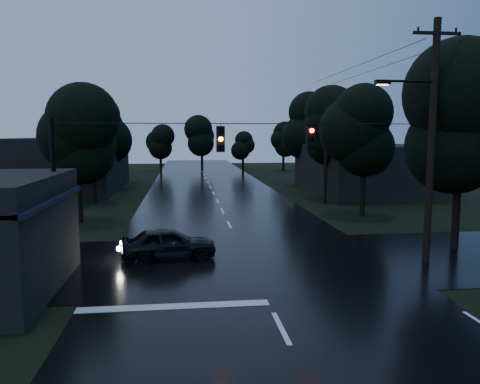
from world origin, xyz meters
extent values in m
cube|color=black|center=(0.00, 30.00, 0.00)|extent=(12.00, 120.00, 0.02)
cube|color=black|center=(0.00, 12.00, 0.00)|extent=(60.00, 9.00, 0.02)
cube|color=black|center=(-7.00, 9.00, 3.20)|extent=(0.30, 7.00, 0.15)
cylinder|color=black|center=(-7.20, 6.00, 1.50)|extent=(0.10, 0.10, 3.00)
cylinder|color=black|center=(-7.20, 12.00, 1.50)|extent=(0.10, 0.10, 3.00)
cube|color=#FFCF66|center=(-7.05, 7.50, 2.50)|extent=(0.06, 1.60, 0.50)
cube|color=#FFCF66|center=(-7.05, 10.20, 2.50)|extent=(0.06, 1.20, 0.50)
cube|color=black|center=(14.00, 34.00, 2.20)|extent=(10.00, 14.00, 4.40)
cube|color=black|center=(-14.00, 40.00, 2.50)|extent=(10.00, 16.00, 5.00)
cylinder|color=black|center=(7.50, 11.00, 5.00)|extent=(0.30, 0.30, 10.00)
cube|color=black|center=(7.50, 11.00, 9.40)|extent=(2.00, 0.12, 0.12)
cylinder|color=black|center=(6.40, 11.00, 7.50)|extent=(2.20, 0.10, 0.10)
cube|color=black|center=(5.30, 11.00, 7.45)|extent=(0.60, 0.25, 0.18)
cube|color=#FFB266|center=(5.30, 11.00, 7.35)|extent=(0.45, 0.18, 0.03)
cylinder|color=black|center=(8.30, 28.00, 3.75)|extent=(0.30, 0.30, 7.50)
cube|color=black|center=(8.30, 28.00, 6.90)|extent=(2.00, 0.12, 0.12)
cylinder|color=black|center=(-7.50, 11.00, 3.00)|extent=(0.18, 0.18, 6.00)
cylinder|color=black|center=(0.00, 11.00, 5.80)|extent=(15.00, 0.03, 0.03)
cube|color=black|center=(-1.20, 11.00, 5.20)|extent=(0.32, 0.25, 1.00)
sphere|color=orange|center=(-1.20, 10.85, 5.20)|extent=(0.18, 0.18, 0.18)
cube|color=black|center=(2.40, 11.00, 5.20)|extent=(0.32, 0.25, 1.00)
sphere|color=#FF0C07|center=(2.40, 10.85, 5.20)|extent=(0.18, 0.18, 0.18)
cylinder|color=black|center=(10.00, 13.00, 1.40)|extent=(0.36, 0.36, 2.80)
sphere|color=black|center=(10.00, 13.00, 4.80)|extent=(4.48, 4.48, 4.48)
sphere|color=black|center=(10.00, 13.00, 6.00)|extent=(4.48, 4.48, 4.48)
sphere|color=black|center=(10.00, 13.00, 7.20)|extent=(4.48, 4.48, 4.48)
cylinder|color=black|center=(-9.00, 22.00, 1.22)|extent=(0.36, 0.36, 2.45)
sphere|color=black|center=(-9.00, 22.00, 4.20)|extent=(3.92, 3.92, 3.92)
sphere|color=black|center=(-9.00, 22.00, 5.25)|extent=(3.92, 3.92, 3.92)
sphere|color=black|center=(-9.00, 22.00, 6.30)|extent=(3.92, 3.92, 3.92)
cylinder|color=black|center=(-9.60, 30.00, 1.31)|extent=(0.36, 0.36, 2.62)
sphere|color=black|center=(-9.60, 30.00, 4.50)|extent=(4.20, 4.20, 4.20)
sphere|color=black|center=(-9.60, 30.00, 5.62)|extent=(4.20, 4.20, 4.20)
sphere|color=black|center=(-9.60, 30.00, 6.75)|extent=(4.20, 4.20, 4.20)
cylinder|color=black|center=(-10.20, 40.00, 1.40)|extent=(0.36, 0.36, 2.80)
sphere|color=black|center=(-10.20, 40.00, 4.80)|extent=(4.48, 4.48, 4.48)
sphere|color=black|center=(-10.20, 40.00, 6.00)|extent=(4.48, 4.48, 4.48)
sphere|color=black|center=(-10.20, 40.00, 7.20)|extent=(4.48, 4.48, 4.48)
cylinder|color=black|center=(9.00, 22.00, 1.31)|extent=(0.36, 0.36, 2.62)
sphere|color=black|center=(9.00, 22.00, 4.50)|extent=(4.20, 4.20, 4.20)
sphere|color=black|center=(9.00, 22.00, 5.62)|extent=(4.20, 4.20, 4.20)
sphere|color=black|center=(9.00, 22.00, 6.75)|extent=(4.20, 4.20, 4.20)
cylinder|color=black|center=(9.60, 30.00, 1.40)|extent=(0.36, 0.36, 2.80)
sphere|color=black|center=(9.60, 30.00, 4.80)|extent=(4.48, 4.48, 4.48)
sphere|color=black|center=(9.60, 30.00, 6.00)|extent=(4.48, 4.48, 4.48)
sphere|color=black|center=(9.60, 30.00, 7.20)|extent=(4.48, 4.48, 4.48)
cylinder|color=black|center=(10.20, 40.00, 1.49)|extent=(0.36, 0.36, 2.97)
sphere|color=black|center=(10.20, 40.00, 5.10)|extent=(4.76, 4.76, 4.76)
sphere|color=black|center=(10.20, 40.00, 6.38)|extent=(4.76, 4.76, 4.76)
sphere|color=black|center=(10.20, 40.00, 7.65)|extent=(4.76, 4.76, 4.76)
imported|color=black|center=(-3.33, 12.79, 0.70)|extent=(4.25, 2.12, 1.39)
camera|label=1|loc=(-2.62, -7.23, 5.39)|focal=35.00mm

